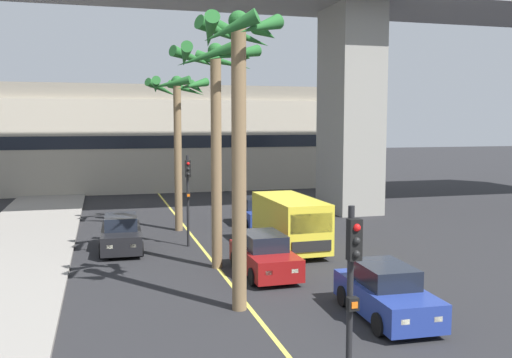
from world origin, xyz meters
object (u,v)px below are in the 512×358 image
(car_queue_third, at_px, (256,213))
(car_queue_fourth, at_px, (121,234))
(car_queue_second, at_px, (386,293))
(traffic_light_median_near, at_px, (352,286))
(traffic_light_median_far, at_px, (188,188))
(delivery_van, at_px, (290,222))
(car_queue_front, at_px, (264,256))
(palm_tree_mid_median, at_px, (177,109))
(palm_tree_near_median, at_px, (239,93))
(palm_tree_far_median, at_px, (215,92))

(car_queue_third, height_order, car_queue_fourth, same)
(car_queue_second, xyz_separation_m, traffic_light_median_near, (-3.54, -5.22, 1.99))
(traffic_light_median_far, bearing_deg, delivery_van, -24.06)
(car_queue_front, relative_size, car_queue_fourth, 1.00)
(delivery_van, height_order, palm_tree_mid_median, palm_tree_mid_median)
(car_queue_front, relative_size, palm_tree_mid_median, 0.51)
(car_queue_second, height_order, delivery_van, delivery_van)
(car_queue_second, distance_m, palm_tree_mid_median, 16.44)
(car_queue_fourth, bearing_deg, traffic_light_median_far, -1.06)
(car_queue_third, height_order, delivery_van, delivery_van)
(palm_tree_mid_median, bearing_deg, palm_tree_near_median, -89.56)
(traffic_light_median_far, bearing_deg, palm_tree_mid_median, 88.55)
(car_queue_front, xyz_separation_m, car_queue_second, (2.14, -5.44, 0.00))
(car_queue_second, xyz_separation_m, palm_tree_near_median, (-3.97, 1.83, 5.85))
(car_queue_second, bearing_deg, palm_tree_near_median, 155.28)
(car_queue_second, xyz_separation_m, palm_tree_far_median, (-3.67, 6.85, 6.13))
(traffic_light_median_far, bearing_deg, car_queue_front, -69.45)
(car_queue_front, distance_m, car_queue_third, 9.90)
(car_queue_third, bearing_deg, car_queue_second, -90.74)
(car_queue_second, height_order, palm_tree_mid_median, palm_tree_mid_median)
(car_queue_fourth, xyz_separation_m, palm_tree_far_median, (3.51, -4.08, 6.13))
(car_queue_fourth, bearing_deg, car_queue_second, -56.71)
(traffic_light_median_far, bearing_deg, car_queue_second, -69.00)
(delivery_van, xyz_separation_m, palm_tree_near_median, (-4.05, -7.15, 5.29))
(car_queue_front, height_order, traffic_light_median_far, traffic_light_median_far)
(traffic_light_median_near, distance_m, palm_tree_far_median, 12.76)
(car_queue_third, xyz_separation_m, palm_tree_mid_median, (-4.27, -0.18, 5.65))
(car_queue_second, relative_size, traffic_light_median_far, 0.99)
(traffic_light_median_far, distance_m, palm_tree_far_median, 5.79)
(car_queue_second, height_order, traffic_light_median_far, traffic_light_median_far)
(car_queue_front, xyz_separation_m, car_queue_fourth, (-5.04, 5.49, 0.00))
(delivery_van, distance_m, traffic_light_median_near, 14.72)
(car_queue_fourth, bearing_deg, car_queue_front, -47.45)
(car_queue_third, distance_m, palm_tree_far_median, 10.95)
(car_queue_front, distance_m, palm_tree_near_median, 7.12)
(car_queue_second, bearing_deg, traffic_light_median_far, 111.00)
(car_queue_third, relative_size, delivery_van, 0.78)
(palm_tree_near_median, height_order, palm_tree_mid_median, palm_tree_near_median)
(traffic_light_median_near, xyz_separation_m, palm_tree_near_median, (-0.43, 7.04, 3.86))
(traffic_light_median_near, height_order, traffic_light_median_far, same)
(car_queue_fourth, bearing_deg, palm_tree_mid_median, 51.87)
(car_queue_second, relative_size, palm_tree_far_median, 0.48)
(palm_tree_far_median, bearing_deg, car_queue_fourth, 130.70)
(car_queue_fourth, height_order, palm_tree_mid_median, palm_tree_mid_median)
(car_queue_front, distance_m, car_queue_fourth, 7.45)
(car_queue_front, bearing_deg, car_queue_second, -68.55)
(delivery_van, height_order, palm_tree_far_median, palm_tree_far_median)
(car_queue_fourth, distance_m, traffic_light_median_near, 16.67)
(car_queue_front, bearing_deg, car_queue_fourth, 132.55)
(car_queue_second, xyz_separation_m, car_queue_third, (0.20, 15.06, 0.00))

